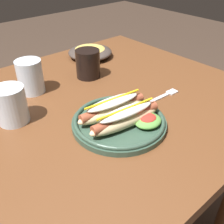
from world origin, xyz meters
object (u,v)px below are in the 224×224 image
water_cup (30,77)px  extra_cup (11,105)px  side_bowl (90,52)px  soda_cup (88,64)px  hot_dog_plate (120,118)px  fork (166,95)px

water_cup → extra_cup: (-0.12, -0.13, -0.00)m
water_cup → side_bowl: 0.36m
soda_cup → side_bowl: 0.20m
hot_dog_plate → water_cup: 0.36m
hot_dog_plate → side_bowl: bearing=62.0°
hot_dog_plate → soda_cup: bearing=68.5°
fork → soda_cup: 0.31m
soda_cup → extra_cup: bearing=-164.4°
soda_cup → hot_dog_plate: bearing=-111.5°
soda_cup → fork: bearing=-69.4°
water_cup → soda_cup: bearing=-8.2°
hot_dog_plate → water_cup: water_cup is taller
soda_cup → water_cup: 0.22m
water_cup → extra_cup: bearing=-134.1°
water_cup → side_bowl: bearing=19.8°
fork → soda_cup: soda_cup is taller
side_bowl → extra_cup: bearing=-151.8°
soda_cup → water_cup: size_ratio=0.92×
soda_cup → water_cup: bearing=171.8°
extra_cup → side_bowl: extra_cup is taller
fork → side_bowl: side_bowl is taller
fork → soda_cup: size_ratio=1.16×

